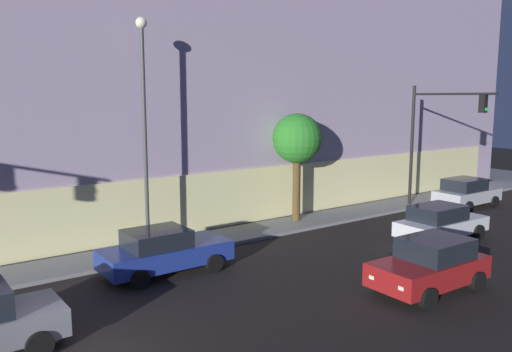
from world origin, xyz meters
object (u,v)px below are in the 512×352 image
at_px(car_red, 430,265).
at_px(car_silver, 466,193).
at_px(car_blue, 164,251).
at_px(car_white, 440,222).
at_px(sidewalk_tree, 297,140).
at_px(modern_building, 163,41).
at_px(traffic_light_far_corner, 436,127).
at_px(street_lamp_sidewalk, 144,110).

distance_m(car_red, car_silver, 14.65).
bearing_deg(car_blue, car_white, -15.92).
relative_size(car_white, car_silver, 1.07).
height_order(sidewalk_tree, car_white, sidewalk_tree).
distance_m(modern_building, car_blue, 23.29).
bearing_deg(car_red, car_blue, 132.81).
distance_m(traffic_light_far_corner, car_red, 13.48).
bearing_deg(car_red, car_white, 31.55).
height_order(traffic_light_far_corner, car_blue, traffic_light_far_corner).
bearing_deg(car_white, street_lamp_sidewalk, 151.99).
height_order(sidewalk_tree, car_silver, sidewalk_tree).
xyz_separation_m(car_red, car_silver, (12.98, 6.79, -0.03)).
distance_m(traffic_light_far_corner, car_white, 7.53).
distance_m(street_lamp_sidewalk, car_silver, 19.47).
relative_size(street_lamp_sidewalk, sidewalk_tree, 1.71).
distance_m(car_blue, car_silver, 19.24).
distance_m(modern_building, street_lamp_sidewalk, 19.23).
xyz_separation_m(modern_building, traffic_light_far_corner, (7.25, -18.30, -5.67)).
bearing_deg(modern_building, car_silver, -63.01).
bearing_deg(traffic_light_far_corner, car_blue, -177.77).
height_order(modern_building, car_red, modern_building).
relative_size(modern_building, car_blue, 8.28).
relative_size(traffic_light_far_corner, car_white, 1.51).
distance_m(traffic_light_far_corner, street_lamp_sidewalk, 16.42).
distance_m(modern_building, car_white, 24.36).
bearing_deg(car_silver, car_white, -155.49).
relative_size(car_blue, car_red, 1.13).
height_order(traffic_light_far_corner, sidewalk_tree, traffic_light_far_corner).
height_order(street_lamp_sidewalk, car_silver, street_lamp_sidewalk).
bearing_deg(car_silver, car_blue, -179.87).
xyz_separation_m(modern_building, car_silver, (9.63, -18.92, -9.50)).
relative_size(car_red, car_silver, 0.98).
xyz_separation_m(street_lamp_sidewalk, car_red, (5.67, -9.35, -4.92)).
xyz_separation_m(traffic_light_far_corner, car_red, (-10.60, -7.41, -3.80)).
bearing_deg(car_blue, car_red, -47.19).
relative_size(sidewalk_tree, car_white, 1.19).
bearing_deg(car_silver, car_red, -152.39).
bearing_deg(street_lamp_sidewalk, car_white, -28.01).
distance_m(car_blue, car_red, 9.20).
bearing_deg(sidewalk_tree, car_blue, -161.25).
bearing_deg(sidewalk_tree, modern_building, 87.38).
bearing_deg(car_red, traffic_light_far_corner, 34.95).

